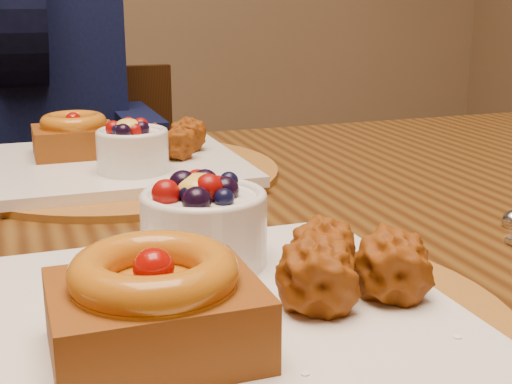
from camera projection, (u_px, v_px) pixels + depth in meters
dining_table at (162, 306)px, 0.68m from camera, size 1.60×0.90×0.76m
place_setting_near at (222, 293)px, 0.46m from camera, size 0.38×0.38×0.09m
place_setting_far at (119, 159)px, 0.85m from camera, size 0.38×0.38×0.08m
chair_far at (92, 253)px, 1.46m from camera, size 0.40×0.40×0.82m
diner at (21, 68)px, 1.39m from camera, size 0.47×0.47×0.77m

